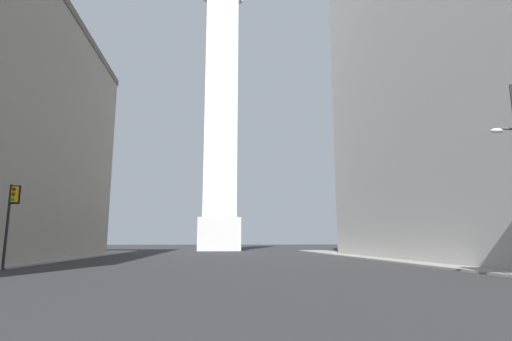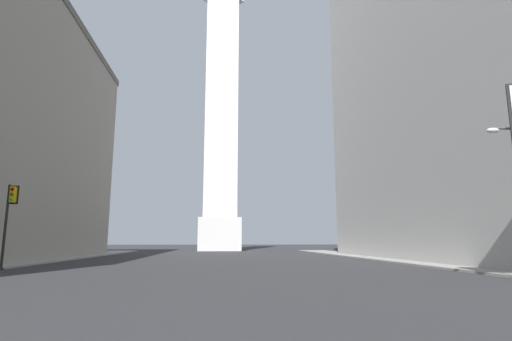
% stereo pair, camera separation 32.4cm
% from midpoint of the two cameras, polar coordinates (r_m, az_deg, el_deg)
% --- Properties ---
extents(sidewalk_right, '(5.00, 95.63, 0.15)m').
position_cam_midpoint_polar(sidewalk_right, '(34.77, 26.70, -12.06)').
color(sidewalk_right, gray).
rests_on(sidewalk_right, ground_plane).
extents(obelisk, '(8.28, 8.28, 61.50)m').
position_cam_midpoint_polar(obelisk, '(85.07, -4.83, 8.75)').
color(obelisk, silver).
rests_on(obelisk, ground_plane).
extents(traffic_light_mid_left, '(0.78, 0.50, 5.86)m').
position_cam_midpoint_polar(traffic_light_mid_left, '(32.79, -31.58, -5.20)').
color(traffic_light_mid_left, black).
rests_on(traffic_light_mid_left, ground_plane).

